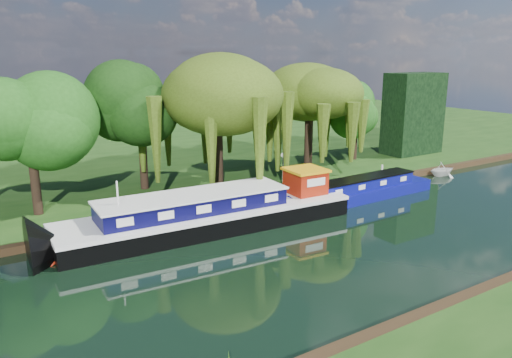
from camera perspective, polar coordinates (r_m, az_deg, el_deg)
ground at (r=30.66m, az=13.86°, el=-5.93°), size 120.00×120.00×0.00m
far_bank at (r=58.50m, az=-10.89°, el=4.00°), size 120.00×52.00×0.45m
dutch_barge at (r=30.26m, az=-5.06°, el=-3.92°), size 18.29×4.97×3.82m
narrowboat at (r=37.03m, az=12.27°, el=-1.30°), size 12.43×2.36×1.81m
red_dinghy at (r=28.17m, az=-20.32°, el=-8.25°), size 3.50×2.80×0.65m
white_cruiser at (r=46.10m, az=20.44°, el=0.35°), size 2.83×2.53×1.34m
willow_left at (r=36.67m, az=-4.45°, el=9.42°), size 7.87×7.87×9.43m
willow_right at (r=41.85m, az=6.14°, el=8.81°), size 6.76×6.76×8.23m
tree_far_left at (r=33.29m, az=-24.56°, el=5.92°), size 5.28×5.28×8.51m
tree_far_mid at (r=37.32m, az=-13.07°, el=7.77°), size 5.26×5.26×8.61m
tree_far_right at (r=48.06m, az=11.39°, el=7.39°), size 3.90×3.90×6.38m
conifer_hedge at (r=52.71m, az=17.53°, el=7.15°), size 6.00×3.00×8.00m
lamppost at (r=37.93m, az=3.12°, el=2.14°), size 0.36×0.36×2.56m
mooring_posts at (r=36.05m, az=3.74°, el=-0.91°), size 19.16×0.16×1.00m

